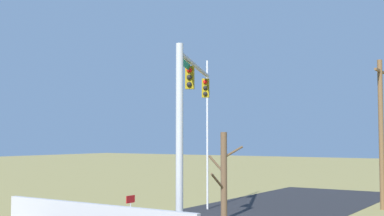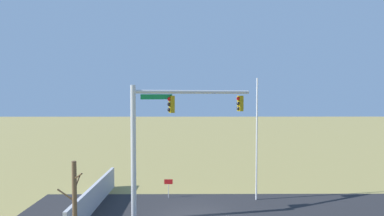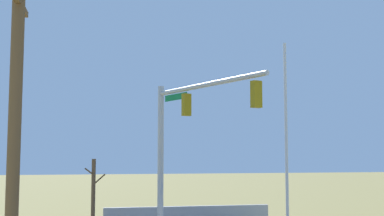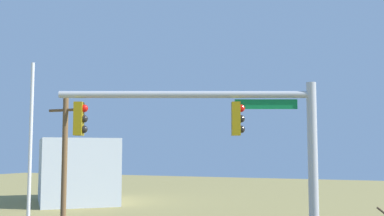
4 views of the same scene
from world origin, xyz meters
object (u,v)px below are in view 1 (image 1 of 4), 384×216
(utility_pole, at_px, (381,131))
(bare_tree, at_px, (224,194))
(open_sign, at_px, (131,203))
(signal_mast, at_px, (189,105))
(flagpole, at_px, (207,134))

(utility_pole, bearing_deg, bare_tree, -5.81)
(utility_pole, xyz_separation_m, open_sign, (10.63, -8.20, -3.21))
(open_sign, bearing_deg, signal_mast, 92.43)
(flagpole, relative_size, utility_pole, 1.00)
(signal_mast, distance_m, bare_tree, 6.16)
(bare_tree, height_order, open_sign, bare_tree)
(bare_tree, relative_size, open_sign, 3.21)
(flagpole, distance_m, bare_tree, 11.43)
(utility_pole, height_order, bare_tree, utility_pole)
(utility_pole, relative_size, bare_tree, 2.02)
(signal_mast, height_order, utility_pole, utility_pole)
(signal_mast, height_order, bare_tree, signal_mast)
(flagpole, bearing_deg, open_sign, -4.50)
(flagpole, distance_m, utility_pole, 9.18)
(flagpole, relative_size, open_sign, 6.45)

